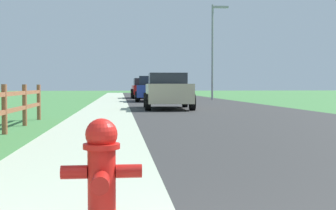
# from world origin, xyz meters

# --- Properties ---
(ground_plane) EXTENTS (120.00, 120.00, 0.00)m
(ground_plane) POSITION_xyz_m (0.00, 25.00, 0.00)
(ground_plane) COLOR #3E783D
(road_asphalt) EXTENTS (7.00, 66.00, 0.01)m
(road_asphalt) POSITION_xyz_m (3.50, 27.00, 0.00)
(road_asphalt) COLOR #2F2F2F
(road_asphalt) RESTS_ON ground
(curb_concrete) EXTENTS (6.00, 66.00, 0.01)m
(curb_concrete) POSITION_xyz_m (-3.00, 27.00, 0.00)
(curb_concrete) COLOR #A4B098
(curb_concrete) RESTS_ON ground
(grass_verge) EXTENTS (5.00, 66.00, 0.00)m
(grass_verge) POSITION_xyz_m (-4.50, 27.00, 0.01)
(grass_verge) COLOR #3E783D
(grass_verge) RESTS_ON ground
(fire_hydrant) EXTENTS (0.55, 0.45, 0.77)m
(fire_hydrant) POSITION_xyz_m (-0.56, 1.92, 0.40)
(fire_hydrant) COLOR red
(fire_hydrant) RESTS_ON ground
(parked_suv_beige) EXTENTS (2.09, 4.39, 1.52)m
(parked_suv_beige) POSITION_xyz_m (1.60, 18.17, 0.76)
(parked_suv_beige) COLOR #C6B793
(parked_suv_beige) RESTS_ON ground
(parked_car_blue) EXTENTS (2.21, 4.56, 1.57)m
(parked_car_blue) POSITION_xyz_m (1.58, 27.38, 0.77)
(parked_car_blue) COLOR navy
(parked_car_blue) RESTS_ON ground
(parked_car_red) EXTENTS (1.98, 5.00, 1.54)m
(parked_car_red) POSITION_xyz_m (1.46, 34.52, 0.79)
(parked_car_red) COLOR maroon
(parked_car_red) RESTS_ON ground
(street_lamp) EXTENTS (1.17, 0.20, 6.53)m
(street_lamp) POSITION_xyz_m (6.05, 29.98, 3.87)
(street_lamp) COLOR gray
(street_lamp) RESTS_ON ground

